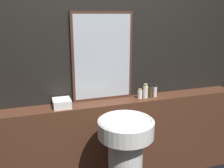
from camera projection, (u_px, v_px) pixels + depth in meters
name	position (u px, v px, depth m)	size (l,w,h in m)	color
wall_back	(106.00, 70.00, 2.59)	(8.00, 0.06, 2.50)	black
vanity_counter	(111.00, 144.00, 2.66)	(2.94, 0.23, 0.96)	#512D1E
pedestal_sink	(125.00, 161.00, 2.19)	(0.48, 0.48, 0.96)	white
mirror	(103.00, 57.00, 2.49)	(0.63, 0.03, 0.88)	#47281E
towel_stack	(62.00, 103.00, 2.37)	(0.17, 0.18, 0.08)	white
shampoo_bottle	(140.00, 94.00, 2.62)	(0.05, 0.05, 0.10)	white
conditioner_bottle	(145.00, 91.00, 2.64)	(0.05, 0.05, 0.15)	white
lotion_bottle	(150.00, 91.00, 2.66)	(0.04, 0.04, 0.14)	#4C3823
body_wash_bottle	(155.00, 91.00, 2.67)	(0.04, 0.04, 0.13)	white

